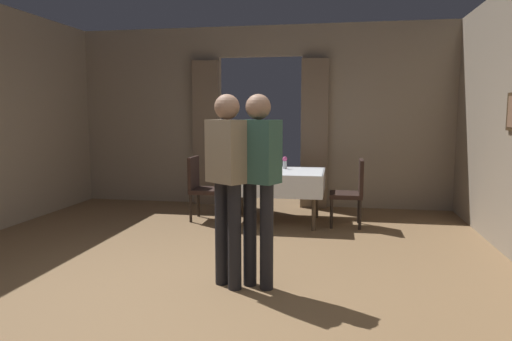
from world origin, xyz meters
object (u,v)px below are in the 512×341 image
person_waiter_by_doorway (258,174)px  person_diner_standing_aside (227,174)px  chair_mid_right (352,189)px  flower_vase_mid (285,162)px  chair_mid_left (201,185)px  plate_mid_b (270,170)px  dining_table_mid (275,177)px

person_waiter_by_doorway → person_diner_standing_aside: bearing=-173.1°
chair_mid_right → flower_vase_mid: size_ratio=5.18×
chair_mid_right → chair_mid_left: 2.16m
chair_mid_right → person_diner_standing_aside: bearing=-114.7°
chair_mid_right → person_waiter_by_doorway: size_ratio=0.54×
plate_mid_b → dining_table_mid: bearing=-18.3°
chair_mid_right → flower_vase_mid: same height
dining_table_mid → chair_mid_left: (-1.08, -0.03, -0.14)m
chair_mid_left → flower_vase_mid: 1.27m
dining_table_mid → person_waiter_by_doorway: (0.19, -2.54, 0.37)m
chair_mid_left → chair_mid_right: bearing=-0.6°
chair_mid_left → person_waiter_by_doorway: (1.28, -2.51, 0.51)m
plate_mid_b → person_waiter_by_doorway: 2.59m
chair_mid_right → person_diner_standing_aside: size_ratio=0.54×
flower_vase_mid → plate_mid_b: size_ratio=0.99×
chair_mid_left → flower_vase_mid: same height
chair_mid_left → plate_mid_b: 1.04m
dining_table_mid → chair_mid_left: bearing=-178.3°
chair_mid_right → dining_table_mid: bearing=177.0°
plate_mid_b → person_waiter_by_doorway: (0.27, -2.56, 0.27)m
flower_vase_mid → person_diner_standing_aside: 2.81m
flower_vase_mid → person_waiter_by_doorway: person_waiter_by_doorway is taller
chair_mid_left → person_waiter_by_doorway: person_waiter_by_doorway is taller
chair_mid_right → person_diner_standing_aside: person_diner_standing_aside is taller
dining_table_mid → chair_mid_left: chair_mid_left is taller
flower_vase_mid → plate_mid_b: bearing=-132.8°
flower_vase_mid → dining_table_mid: bearing=-117.4°
flower_vase_mid → person_diner_standing_aside: person_diner_standing_aside is taller
chair_mid_left → person_diner_standing_aside: bearing=-68.3°
person_waiter_by_doorway → person_diner_standing_aside: (-0.27, -0.03, 0.00)m
chair_mid_right → flower_vase_mid: 1.06m
dining_table_mid → flower_vase_mid: (0.12, 0.23, 0.19)m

